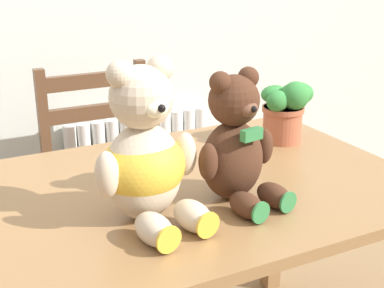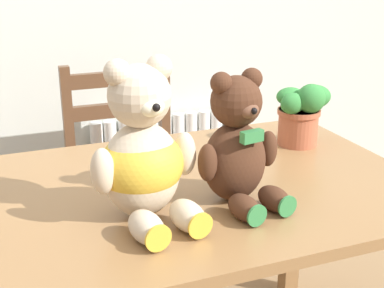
{
  "view_description": "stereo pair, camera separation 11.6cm",
  "coord_description": "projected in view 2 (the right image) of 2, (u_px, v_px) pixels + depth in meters",
  "views": [
    {
      "loc": [
        -0.62,
        -0.76,
        1.31
      ],
      "look_at": [
        -0.08,
        0.3,
        0.88
      ],
      "focal_mm": 50.0,
      "sensor_mm": 36.0,
      "label": 1
    },
    {
      "loc": [
        -0.51,
        -0.81,
        1.31
      ],
      "look_at": [
        -0.08,
        0.3,
        0.88
      ],
      "focal_mm": 50.0,
      "sensor_mm": 36.0,
      "label": 2
    }
  ],
  "objects": [
    {
      "name": "teddy_bear_left",
      "position": [
        143.0,
        156.0,
        1.22
      ],
      "size": [
        0.27,
        0.29,
        0.38
      ],
      "rotation": [
        0.0,
        0.0,
        3.32
      ],
      "color": "beige",
      "rests_on": "dining_table"
    },
    {
      "name": "potted_plant",
      "position": [
        301.0,
        111.0,
        1.7
      ],
      "size": [
        0.19,
        0.15,
        0.21
      ],
      "color": "#B25B3D",
      "rests_on": "dining_table"
    },
    {
      "name": "radiator",
      "position": [
        166.0,
        173.0,
        2.73
      ],
      "size": [
        0.76,
        0.1,
        0.56
      ],
      "color": "white",
      "rests_on": "ground_plane"
    },
    {
      "name": "teddy_bear_right",
      "position": [
        238.0,
        147.0,
        1.3
      ],
      "size": [
        0.23,
        0.25,
        0.33
      ],
      "rotation": [
        0.0,
        0.0,
        3.32
      ],
      "color": "#472819",
      "rests_on": "dining_table"
    },
    {
      "name": "dining_table",
      "position": [
        204.0,
        217.0,
        1.49
      ],
      "size": [
        1.16,
        0.84,
        0.72
      ],
      "color": "olive",
      "rests_on": "ground_plane"
    },
    {
      "name": "wooden_chair_behind",
      "position": [
        128.0,
        174.0,
        2.21
      ],
      "size": [
        0.46,
        0.41,
        0.89
      ],
      "rotation": [
        0.0,
        0.0,
        3.14
      ],
      "color": "brown",
      "rests_on": "ground_plane"
    }
  ]
}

